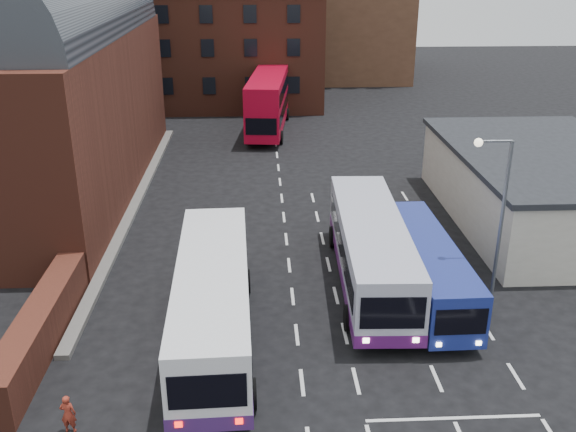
{
  "coord_description": "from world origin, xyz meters",
  "views": [
    {
      "loc": [
        -1.45,
        -20.23,
        14.6
      ],
      "look_at": [
        0.0,
        10.0,
        2.2
      ],
      "focal_mm": 40.0,
      "sensor_mm": 36.0,
      "label": 1
    }
  ],
  "objects_px": {
    "pedestrian_beige": "(172,381)",
    "bus_white_outbound": "(213,297)",
    "pedestrian_red": "(68,414)",
    "bus_red_double": "(268,102)",
    "bus_white_inbound": "(371,247)",
    "bus_blue": "(426,265)",
    "street_lamp": "(496,211)"
  },
  "relations": [
    {
      "from": "bus_red_double",
      "to": "pedestrian_red",
      "type": "relative_size",
      "value": 8.86
    },
    {
      "from": "bus_white_inbound",
      "to": "street_lamp",
      "type": "height_order",
      "value": "street_lamp"
    },
    {
      "from": "bus_white_inbound",
      "to": "bus_blue",
      "type": "xyz_separation_m",
      "value": [
        2.31,
        -1.24,
        -0.37
      ]
    },
    {
      "from": "pedestrian_beige",
      "to": "bus_white_outbound",
      "type": "bearing_deg",
      "value": -140.48
    },
    {
      "from": "street_lamp",
      "to": "bus_white_outbound",
      "type": "bearing_deg",
      "value": -171.79
    },
    {
      "from": "bus_red_double",
      "to": "pedestrian_red",
      "type": "xyz_separation_m",
      "value": [
        -7.27,
        -38.21,
        -1.91
      ]
    },
    {
      "from": "bus_white_inbound",
      "to": "bus_red_double",
      "type": "xyz_separation_m",
      "value": [
        -4.23,
        28.62,
        0.63
      ]
    },
    {
      "from": "bus_blue",
      "to": "bus_red_double",
      "type": "xyz_separation_m",
      "value": [
        -6.54,
        29.86,
        1.0
      ]
    },
    {
      "from": "bus_white_inbound",
      "to": "pedestrian_beige",
      "type": "height_order",
      "value": "bus_white_inbound"
    },
    {
      "from": "bus_white_inbound",
      "to": "bus_blue",
      "type": "height_order",
      "value": "bus_white_inbound"
    },
    {
      "from": "bus_white_inbound",
      "to": "pedestrian_beige",
      "type": "distance_m",
      "value": 11.71
    },
    {
      "from": "bus_white_inbound",
      "to": "pedestrian_red",
      "type": "distance_m",
      "value": 15.03
    },
    {
      "from": "bus_red_double",
      "to": "street_lamp",
      "type": "bearing_deg",
      "value": 111.95
    },
    {
      "from": "bus_white_outbound",
      "to": "pedestrian_red",
      "type": "distance_m",
      "value": 6.97
    },
    {
      "from": "bus_white_outbound",
      "to": "street_lamp",
      "type": "height_order",
      "value": "street_lamp"
    },
    {
      "from": "bus_white_inbound",
      "to": "street_lamp",
      "type": "xyz_separation_m",
      "value": [
        4.63,
        -2.68,
        2.77
      ]
    },
    {
      "from": "pedestrian_red",
      "to": "bus_red_double",
      "type": "bearing_deg",
      "value": -98.0
    },
    {
      "from": "pedestrian_red",
      "to": "bus_white_outbound",
      "type": "bearing_deg",
      "value": -127.63
    },
    {
      "from": "bus_white_inbound",
      "to": "bus_red_double",
      "type": "bearing_deg",
      "value": -79.56
    },
    {
      "from": "pedestrian_beige",
      "to": "pedestrian_red",
      "type": "bearing_deg",
      "value": -8.48
    },
    {
      "from": "pedestrian_red",
      "to": "pedestrian_beige",
      "type": "bearing_deg",
      "value": -153.39
    },
    {
      "from": "bus_red_double",
      "to": "street_lamp",
      "type": "xyz_separation_m",
      "value": [
        8.87,
        -31.3,
        2.13
      ]
    },
    {
      "from": "bus_white_outbound",
      "to": "bus_blue",
      "type": "distance_m",
      "value": 9.88
    },
    {
      "from": "bus_red_double",
      "to": "pedestrian_beige",
      "type": "relative_size",
      "value": 7.45
    },
    {
      "from": "bus_white_inbound",
      "to": "pedestrian_red",
      "type": "bearing_deg",
      "value": 41.83
    },
    {
      "from": "bus_blue",
      "to": "bus_white_outbound",
      "type": "bearing_deg",
      "value": 17.47
    },
    {
      "from": "bus_red_double",
      "to": "pedestrian_beige",
      "type": "xyz_separation_m",
      "value": [
        -4.07,
        -36.79,
        -1.77
      ]
    },
    {
      "from": "bus_blue",
      "to": "bus_red_double",
      "type": "height_order",
      "value": "bus_red_double"
    },
    {
      "from": "street_lamp",
      "to": "pedestrian_red",
      "type": "distance_m",
      "value": 18.01
    },
    {
      "from": "bus_white_inbound",
      "to": "bus_red_double",
      "type": "relative_size",
      "value": 0.99
    },
    {
      "from": "bus_white_outbound",
      "to": "pedestrian_red",
      "type": "relative_size",
      "value": 8.73
    },
    {
      "from": "bus_red_double",
      "to": "pedestrian_red",
      "type": "bearing_deg",
      "value": 85.36
    }
  ]
}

